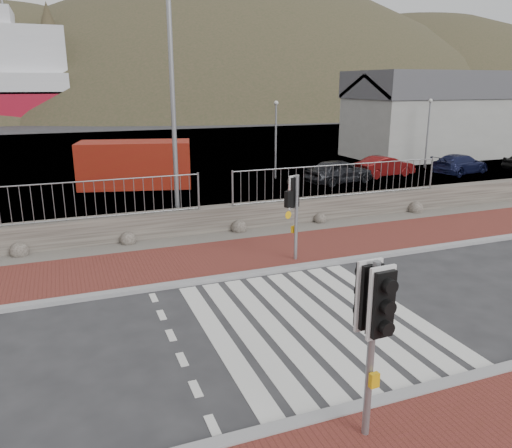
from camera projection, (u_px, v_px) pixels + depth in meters
name	position (u px, v px, depth m)	size (l,w,h in m)	color
ground	(313.00, 322.00, 10.83)	(220.00, 220.00, 0.00)	#28282B
sidewalk_far	(243.00, 256.00, 14.85)	(40.00, 3.00, 0.08)	maroon
kerb_near	(398.00, 398.00, 8.12)	(40.00, 0.25, 0.12)	gray
kerb_far	(261.00, 272.00, 13.50)	(40.00, 0.25, 0.12)	gray
zebra_crossing	(313.00, 321.00, 10.82)	(4.62, 5.60, 0.01)	silver
gravel_strip	(222.00, 237.00, 16.65)	(40.00, 1.50, 0.06)	#59544C
stone_wall	(215.00, 219.00, 17.25)	(40.00, 0.60, 0.90)	#48423B
railing	(215.00, 181.00, 16.75)	(18.07, 0.07, 1.22)	gray
quay	(133.00, 155.00, 35.85)	(120.00, 40.00, 0.50)	#4C4C4F
water	(96.00, 122.00, 67.24)	(220.00, 50.00, 0.05)	#3F4C54
harbor_building	(437.00, 114.00, 34.86)	(12.20, 6.20, 5.80)	#9E9E99
hills_backdrop	(133.00, 231.00, 98.28)	(254.00, 90.00, 100.00)	#323520
traffic_signal_near	(373.00, 314.00, 6.74)	(0.40, 0.25, 2.74)	gray
traffic_signal_far	(296.00, 200.00, 13.97)	(0.62, 0.37, 2.54)	gray
streetlight	(176.00, 81.00, 16.42)	(1.83, 0.86, 9.02)	gray
shipping_container	(135.00, 164.00, 24.73)	(5.39, 2.25, 2.25)	maroon
car_a	(339.00, 171.00, 25.66)	(1.48, 3.69, 1.26)	black
car_b	(385.00, 166.00, 27.61)	(1.19, 3.41, 1.12)	#600D0E
car_c	(460.00, 164.00, 28.39)	(1.58, 3.88, 1.13)	#111638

